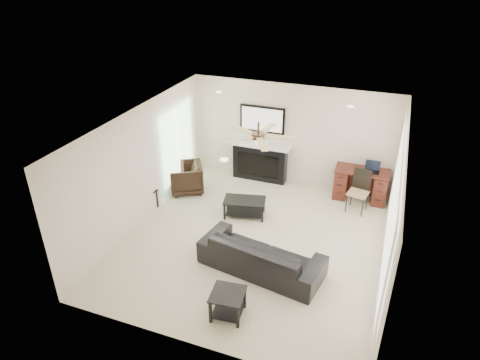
{
  "coord_description": "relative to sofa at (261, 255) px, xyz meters",
  "views": [
    {
      "loc": [
        2.18,
        -6.68,
        5.16
      ],
      "look_at": [
        -0.47,
        0.44,
        1.09
      ],
      "focal_mm": 32.0,
      "sensor_mm": 36.0,
      "label": 1
    }
  ],
  "objects": [
    {
      "name": "room_shell",
      "position": [
        -0.2,
        0.85,
        1.35
      ],
      "size": [
        5.5,
        5.54,
        2.52
      ],
      "color": "beige",
      "rests_on": "ground"
    },
    {
      "name": "sofa",
      "position": [
        0.0,
        0.0,
        0.0
      ],
      "size": [
        2.37,
        1.25,
        0.66
      ],
      "primitive_type": "imported",
      "rotation": [
        0.0,
        0.0,
        2.97
      ],
      "color": "black",
      "rests_on": "ground"
    },
    {
      "name": "armchair",
      "position": [
        -2.6,
        2.15,
        0.03
      ],
      "size": [
        1.06,
        1.05,
        0.71
      ],
      "primitive_type": "imported",
      "rotation": [
        0.0,
        0.0,
        -1.04
      ],
      "color": "black",
      "rests_on": "ground"
    },
    {
      "name": "coffee_table",
      "position": [
        -0.9,
        1.6,
        -0.13
      ],
      "size": [
        0.99,
        0.69,
        0.4
      ],
      "primitive_type": "cube",
      "rotation": [
        0.0,
        0.0,
        0.22
      ],
      "color": "black",
      "rests_on": "ground"
    },
    {
      "name": "end_table_near",
      "position": [
        -0.15,
        -1.25,
        -0.1
      ],
      "size": [
        0.57,
        0.57,
        0.45
      ],
      "primitive_type": "cube",
      "rotation": [
        0.0,
        0.0,
        0.11
      ],
      "color": "black",
      "rests_on": "ground"
    },
    {
      "name": "end_table_left",
      "position": [
        -3.15,
        1.1,
        -0.1
      ],
      "size": [
        0.62,
        0.62,
        0.45
      ],
      "primitive_type": "cube",
      "rotation": [
        0.0,
        0.0,
        -0.3
      ],
      "color": "black",
      "rests_on": "ground"
    },
    {
      "name": "fireplace_unit",
      "position": [
        -1.13,
        3.35,
        0.63
      ],
      "size": [
        1.52,
        0.34,
        1.91
      ],
      "primitive_type": "cube",
      "color": "black",
      "rests_on": "ground"
    },
    {
      "name": "desk",
      "position": [
        1.38,
        3.22,
        0.05
      ],
      "size": [
        1.22,
        0.56,
        0.76
      ],
      "primitive_type": "cube",
      "color": "#3E180F",
      "rests_on": "ground"
    },
    {
      "name": "desk_chair",
      "position": [
        1.38,
        2.67,
        0.16
      ],
      "size": [
        0.49,
        0.51,
        0.97
      ],
      "primitive_type": "cube",
      "rotation": [
        0.0,
        0.0,
        -0.18
      ],
      "color": "black",
      "rests_on": "ground"
    },
    {
      "name": "laptop",
      "position": [
        1.58,
        3.2,
        0.55
      ],
      "size": [
        0.33,
        0.24,
        0.23
      ],
      "primitive_type": "cube",
      "color": "black",
      "rests_on": "desk"
    }
  ]
}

